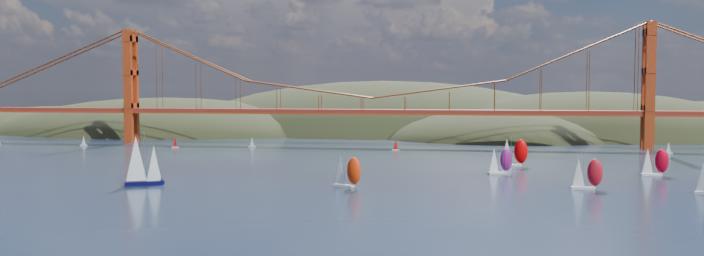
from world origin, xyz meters
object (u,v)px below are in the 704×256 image
racer_0 (347,171)px  racer_1 (586,173)px  racer_3 (654,161)px  sloop_navy (141,161)px  racer_rwb (500,161)px  racer_5 (513,152)px

racer_0 → racer_1: 63.20m
racer_1 → racer_3: 41.13m
sloop_navy → racer_0: bearing=-21.2°
racer_0 → racer_1: size_ratio=1.02×
racer_1 → racer_rwb: size_ratio=1.02×
racer_0 → racer_1: (62.78, 7.22, -0.09)m
racer_1 → racer_5: 53.13m
racer_3 → racer_5: 44.55m
racer_0 → racer_rwb: size_ratio=1.04×
sloop_navy → racer_5: 121.39m
sloop_navy → racer_rwb: sloop_navy is taller
racer_1 → racer_3: (24.99, 32.67, 0.09)m
sloop_navy → racer_0: size_ratio=1.62×
racer_1 → sloop_navy: bearing=-173.2°
racer_3 → racer_rwb: racer_3 is taller
racer_5 → racer_3: bearing=-24.5°
racer_5 → racer_0: bearing=-129.6°
racer_5 → racer_rwb: racer_5 is taller
sloop_navy → racer_0: sloop_navy is taller
sloop_navy → racer_3: (143.83, 45.93, -2.25)m
racer_0 → racer_5: 74.67m
sloop_navy → racer_rwb: bearing=-4.1°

